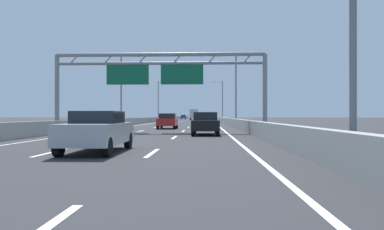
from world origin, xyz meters
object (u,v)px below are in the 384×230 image
(red_car, at_px, (168,121))
(black_car, at_px, (205,123))
(streetlamp_right_mid, at_px, (234,85))
(silver_car, at_px, (98,131))
(streetlamp_left_mid, at_px, (123,85))
(sign_gantry, at_px, (159,71))
(orange_car, at_px, (166,118))
(yellow_car, at_px, (206,117))
(box_truck, at_px, (194,114))
(blue_car, at_px, (183,117))
(streetlamp_left_far, at_px, (159,98))
(streetlamp_right_far, at_px, (222,98))

(red_car, height_order, black_car, black_car)
(streetlamp_right_mid, height_order, silver_car, streetlamp_right_mid)
(streetlamp_left_mid, height_order, red_car, streetlamp_left_mid)
(red_car, bearing_deg, sign_gantry, -89.93)
(streetlamp_left_mid, xyz_separation_m, orange_car, (3.83, 18.67, -4.61))
(yellow_car, height_order, box_truck, box_truck)
(streetlamp_left_mid, relative_size, streetlamp_right_mid, 1.00)
(blue_car, bearing_deg, streetlamp_right_mid, -81.48)
(silver_car, bearing_deg, black_car, 72.35)
(yellow_car, bearing_deg, sign_gantry, -92.65)
(sign_gantry, bearing_deg, streetlamp_left_far, 97.15)
(orange_car, bearing_deg, red_car, -83.59)
(orange_car, xyz_separation_m, black_car, (7.28, -42.61, -0.01))
(streetlamp_right_mid, bearing_deg, sign_gantry, -110.91)
(sign_gantry, xyz_separation_m, black_car, (3.74, -4.15, -4.07))
(red_car, distance_m, box_truck, 75.29)
(yellow_car, xyz_separation_m, box_truck, (-3.63, -1.86, 0.93))
(blue_car, xyz_separation_m, orange_car, (0.17, -56.57, 0.02))
(sign_gantry, bearing_deg, black_car, -47.96)
(sign_gantry, height_order, orange_car, sign_gantry)
(streetlamp_right_far, relative_size, yellow_car, 2.15)
(sign_gantry, distance_m, streetlamp_right_far, 59.27)
(streetlamp_left_far, distance_m, streetlamp_right_far, 14.93)
(sign_gantry, distance_m, red_car, 8.14)
(streetlamp_right_far, distance_m, yellow_car, 26.08)
(streetlamp_left_mid, height_order, orange_car, streetlamp_left_mid)
(streetlamp_left_far, bearing_deg, sign_gantry, -82.85)
(silver_car, bearing_deg, blue_car, 91.84)
(sign_gantry, height_order, streetlamp_right_mid, streetlamp_right_mid)
(sign_gantry, height_order, black_car, sign_gantry)
(streetlamp_left_far, distance_m, blue_car, 36.72)
(streetlamp_right_far, bearing_deg, streetlamp_left_mid, -110.95)
(black_car, bearing_deg, orange_car, 99.69)
(sign_gantry, xyz_separation_m, box_truck, (0.26, 82.33, -3.14))
(blue_car, bearing_deg, streetlamp_right_far, -72.73)
(streetlamp_right_far, bearing_deg, blue_car, 107.27)
(black_car, bearing_deg, yellow_car, 89.90)
(streetlamp_right_mid, bearing_deg, orange_car, 120.72)
(red_car, bearing_deg, streetlamp_right_mid, 59.30)
(streetlamp_right_mid, xyz_separation_m, streetlamp_left_far, (-14.93, 39.00, 0.00))
(streetlamp_right_mid, relative_size, orange_car, 2.24)
(streetlamp_left_far, height_order, silver_car, streetlamp_left_far)
(streetlamp_left_mid, relative_size, streetlamp_left_far, 1.00)
(blue_car, bearing_deg, silver_car, -88.16)
(streetlamp_right_far, xyz_separation_m, silver_car, (-7.69, -75.12, -4.64))
(blue_car, height_order, black_car, black_car)
(red_car, relative_size, silver_car, 0.96)
(box_truck, bearing_deg, orange_car, -94.95)
(streetlamp_left_far, bearing_deg, streetlamp_left_mid, -90.00)
(sign_gantry, bearing_deg, red_car, 90.07)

